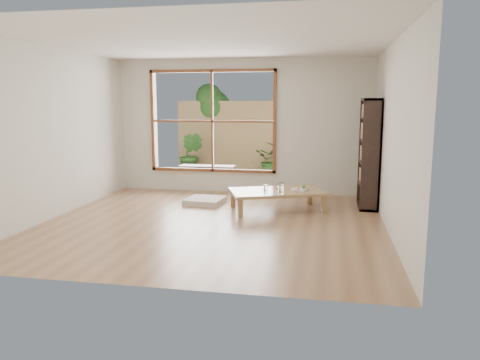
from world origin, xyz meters
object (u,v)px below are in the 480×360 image
at_px(low_table, 277,193).
at_px(bookshelf, 369,153).
at_px(food_tray, 300,189).
at_px(garden_bench, 207,168).

bearing_deg(low_table, bookshelf, -1.07).
bearing_deg(bookshelf, low_table, -160.12).
height_order(low_table, food_tray, food_tray).
height_order(low_table, garden_bench, garden_bench).
bearing_deg(bookshelf, food_tray, -158.91).
bearing_deg(low_table, food_tray, -4.77).
distance_m(bookshelf, food_tray, 1.32).
xyz_separation_m(bookshelf, garden_bench, (-3.26, 1.68, -0.57)).
relative_size(bookshelf, garden_bench, 1.51).
relative_size(food_tray, garden_bench, 0.25).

